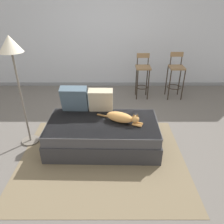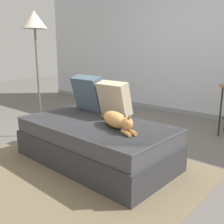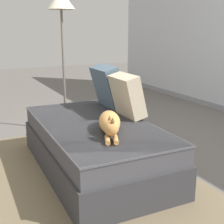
% 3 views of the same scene
% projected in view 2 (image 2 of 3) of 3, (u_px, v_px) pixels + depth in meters
% --- Properties ---
extents(ground_plane, '(16.00, 16.00, 0.00)m').
position_uv_depth(ground_plane, '(119.00, 151.00, 3.15)').
color(ground_plane, '#66605B').
rests_on(ground_plane, ground).
extents(wall_back_panel, '(8.00, 0.10, 2.60)m').
position_uv_depth(wall_back_panel, '(203.00, 43.00, 4.50)').
color(wall_back_panel, silver).
rests_on(wall_back_panel, ground).
extents(wall_baseboard_trim, '(8.00, 0.02, 0.09)m').
position_uv_depth(wall_baseboard_trim, '(196.00, 114.00, 4.75)').
color(wall_baseboard_trim, gray).
rests_on(wall_baseboard_trim, ground).
extents(area_rug, '(2.39, 2.00, 0.01)m').
position_uv_depth(area_rug, '(75.00, 170.00, 2.63)').
color(area_rug, '#75664C').
rests_on(area_rug, ground).
extents(couch, '(1.70, 0.93, 0.44)m').
position_uv_depth(couch, '(95.00, 142.00, 2.80)').
color(couch, '#353539').
rests_on(couch, ground).
extents(throw_pillow_corner, '(0.42, 0.26, 0.44)m').
position_uv_depth(throw_pillow_corner, '(89.00, 93.00, 3.25)').
color(throw_pillow_corner, '#4C6070').
rests_on(throw_pillow_corner, couch).
extents(throw_pillow_middle, '(0.39, 0.24, 0.40)m').
position_uv_depth(throw_pillow_middle, '(114.00, 99.00, 2.98)').
color(throw_pillow_middle, beige).
rests_on(throw_pillow_middle, couch).
extents(cat, '(0.69, 0.38, 0.19)m').
position_uv_depth(cat, '(117.00, 120.00, 2.56)').
color(cat, tan).
rests_on(cat, couch).
extents(floor_lamp, '(0.32, 0.32, 1.67)m').
position_uv_depth(floor_lamp, '(35.00, 32.00, 3.38)').
color(floor_lamp, slate).
rests_on(floor_lamp, ground).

